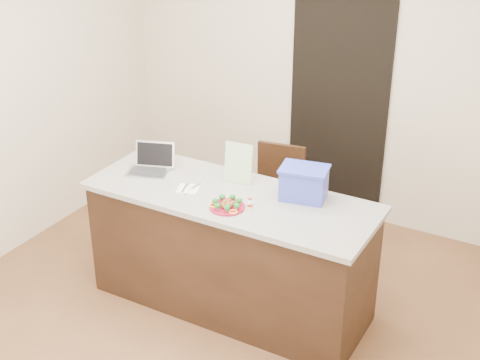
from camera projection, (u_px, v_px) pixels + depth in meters
The scene contains 16 objects.
ground at pixel (214, 321), 4.82m from camera, with size 4.00×4.00×0.00m, color brown.
room_shell at pixel (209, 110), 4.11m from camera, with size 4.00×4.00×4.00m.
doorway at pixel (338, 110), 5.88m from camera, with size 0.90×0.02×2.00m, color black.
island at pixel (231, 251), 4.81m from camera, with size 2.06×0.76×0.92m.
plate at pixel (227, 207), 4.43m from camera, with size 0.24×0.24×0.02m.
meatballs at pixel (227, 204), 4.41m from camera, with size 0.10×0.09×0.04m.
broccoli at pixel (227, 202), 4.41m from camera, with size 0.20×0.20×0.04m.
pepper_rings at pixel (227, 206), 4.42m from camera, with size 0.22×0.20×0.01m.
napkin at pixel (188, 189), 4.68m from camera, with size 0.15×0.15×0.01m, color white.
fork at pixel (186, 187), 4.69m from camera, with size 0.05×0.15×0.00m.
knife at pixel (190, 190), 4.65m from camera, with size 0.03×0.19×0.01m.
yogurt_bottle at pixel (250, 204), 4.42m from camera, with size 0.03×0.03×0.07m.
laptop at pixel (151, 164), 4.93m from camera, with size 0.35×0.32×0.21m.
leaflet at pixel (238, 163), 4.72m from camera, with size 0.21×0.00×0.29m, color white.
blue_box at pixel (304, 183), 4.51m from camera, with size 0.36×0.29×0.23m.
chair at pixel (275, 192), 5.52m from camera, with size 0.46×0.46×0.91m.
Camera 1 is at (2.06, -3.29, 3.04)m, focal length 50.00 mm.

